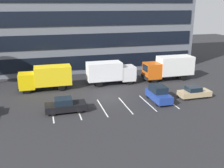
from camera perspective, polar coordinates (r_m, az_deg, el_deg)
The scene contains 9 objects.
ground_plane at distance 33.01m, azimuth -1.00°, elevation -3.04°, with size 120.00×120.00×0.00m, color #262628.
office_building at distance 48.57m, azimuth -6.56°, elevation 16.37°, with size 39.04×10.89×21.60m.
lot_markings at distance 30.26m, azimuth 0.43°, elevation -4.96°, with size 14.14×5.40×0.01m.
box_truck_yellow_all at distance 36.59m, azimuth -14.26°, elevation 1.52°, with size 7.13×2.36×3.31m.
box_truck_white at distance 38.06m, azimuth -0.39°, elevation 2.71°, with size 7.25×2.40×3.36m.
box_truck_orange at distance 41.35m, azimuth 12.45°, elevation 3.71°, with size 7.88×2.61×3.65m.
sedan_tan at distance 34.50m, azimuth 17.62°, elevation -1.76°, with size 4.07×1.70×1.46m.
suv_navy at distance 32.10m, azimuth 10.18°, elevation -2.14°, with size 1.82×4.29×1.94m.
sedan_black at distance 29.00m, azimuth -10.27°, elevation -4.66°, with size 4.47×1.87×1.60m.
Camera 1 is at (-7.63, -30.02, 11.42)m, focal length 41.57 mm.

